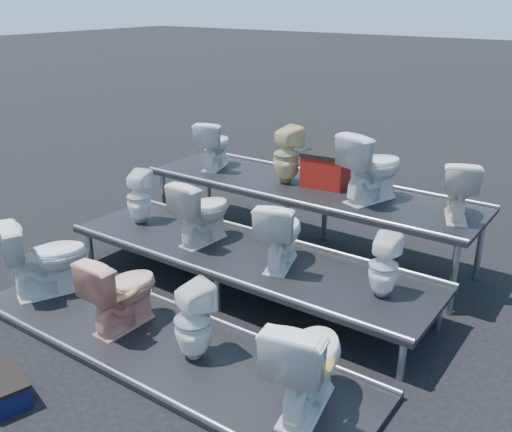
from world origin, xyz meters
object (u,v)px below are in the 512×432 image
Objects in this scene: toilet_0 at (47,257)px; toilet_3 at (307,360)px; toilet_9 at (286,155)px; toilet_10 at (372,166)px; step_stool at (0,389)px; red_crate at (326,171)px; toilet_8 at (214,144)px; toilet_7 at (384,266)px; toilet_5 at (202,211)px; toilet_2 at (193,321)px; toilet_11 at (459,189)px; toilet_1 at (122,290)px; toilet_6 at (280,232)px; toilet_4 at (139,197)px.

toilet_0 is 3.17m from toilet_3.
toilet_9 reaches higher than toilet_0.
toilet_10 is 4.27m from step_stool.
red_crate reaches higher than toilet_0.
toilet_8 reaches higher than toilet_3.
toilet_5 is at bearing -4.35° from toilet_7.
toilet_8 is at bearing 118.66° from step_stool.
toilet_10 is (-0.71, 2.60, 0.77)m from toilet_3.
toilet_8 is at bearing -37.63° from toilet_2.
toilet_10 reaches higher than toilet_2.
toilet_5 is 2.15m from toilet_7.
toilet_3 is at bearing 63.64° from toilet_11.
toilet_10 is 1.49× the size of step_stool.
toilet_10 is at bearing -115.67° from toilet_1.
red_crate is (1.79, 2.78, 0.57)m from toilet_0.
toilet_11 reaches higher than step_stool.
toilet_2 is at bearing -91.73° from red_crate.
toilet_8 is (-3.02, 1.30, 0.42)m from toilet_7.
toilet_5 is 0.92× the size of toilet_10.
red_crate reaches higher than toilet_3.
red_crate is at bearing -50.71° from toilet_7.
toilet_10 is 0.97m from toilet_11.
toilet_8 is at bearing -51.62° from toilet_6.
toilet_8 reaches higher than toilet_0.
toilet_8 is 1.14m from toilet_9.
toilet_5 is 1.03× the size of toilet_6.
toilet_0 reaches higher than step_stool.
toilet_5 is 1.96m from toilet_10.
toilet_6 is at bearing -75.37° from toilet_2.
red_crate reaches higher than step_stool.
red_crate is at bearing 95.71° from step_stool.
toilet_8 is at bearing -69.21° from toilet_0.
toilet_4 is at bearing -33.32° from toilet_3.
toilet_5 is at bearing 106.21° from step_stool.
toilet_11 is at bearing -106.27° from toilet_3.
toilet_8 is (-0.96, 2.60, 0.74)m from toilet_1.
toilet_1 is 3.54m from toilet_11.
toilet_5 reaches higher than toilet_1.
toilet_0 is 1.15× the size of toilet_5.
toilet_10 is (0.42, 2.60, 0.84)m from toilet_2.
red_crate is at bearing -26.96° from toilet_11.
toilet_4 is 1.00× the size of toilet_8.
toilet_0 is 1.18× the size of toilet_6.
toilet_6 is at bearing -60.81° from toilet_3.
toilet_9 reaches higher than toilet_11.
toilet_8 is 1.00× the size of toilet_11.
toilet_8 reaches higher than toilet_7.
toilet_5 is at bearing 8.05° from toilet_11.
toilet_11 is at bearing -147.81° from toilet_5.
toilet_2 is 1.12× the size of toilet_11.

